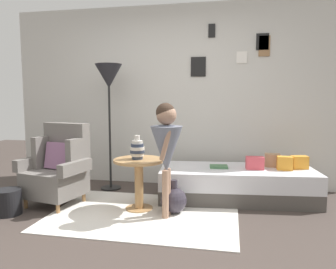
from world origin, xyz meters
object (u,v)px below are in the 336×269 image
Objects in this scene: floor_lamp at (109,82)px; demijohn_near at (174,200)px; armchair at (59,168)px; book_on_daybed at (219,167)px; side_table at (139,174)px; person_child at (166,144)px; daybed at (237,184)px; magazine_basket at (8,202)px; vase_striped at (137,149)px.

floor_lamp is 1.88m from demijohn_near.
armchair is 4.41× the size of book_on_daybed.
side_table is 2.67× the size of book_on_daybed.
book_on_daybed is at bearing 55.51° from person_child.
floor_lamp is at bearing 175.08° from daybed.
armchair is 0.56× the size of floor_lamp.
demijohn_near is at bearing 12.58° from magazine_basket.
person_child reaches higher than side_table.
floor_lamp reaches higher than vase_striped.
armchair is 0.79× the size of person_child.
demijohn_near is (-0.69, -0.65, -0.05)m from daybed.
side_table is (1.01, -0.02, -0.02)m from armchair.
armchair is 2.56× the size of demijohn_near.
demijohn_near is at bearing 67.48° from person_child.
vase_striped reaches higher than demijohn_near.
demijohn_near is 1.35× the size of magazine_basket.
book_on_daybed is (0.52, 0.76, -0.38)m from person_child.
magazine_basket is at bearing -157.09° from daybed.
vase_striped is (1.00, -0.03, 0.26)m from armchair.
demijohn_near is at bearing -136.92° from daybed.
side_table is at bearing 17.81° from magazine_basket.
daybed is 7.04× the size of magazine_basket.
vase_striped reaches higher than side_table.
magazine_basket is at bearing -155.50° from book_on_daybed.
demijohn_near is at bearing -5.85° from side_table.
person_child reaches higher than demijohn_near.
book_on_daybed is at bearing 16.46° from armchair.
person_child is (0.36, -0.17, 0.38)m from side_table.
daybed is 7.26× the size of vase_striped.
vase_striped is 1.26m from floor_lamp.
demijohn_near is at bearing -5.48° from vase_striped.
book_on_daybed is at bearing -174.67° from daybed.
vase_striped reaches higher than book_on_daybed.
vase_striped is at bearing 17.95° from magazine_basket.
armchair reaches higher than daybed.
daybed is at bearing 28.73° from side_table.
daybed is 1.27m from side_table.
magazine_basket is (-1.36, -0.44, -0.28)m from side_table.
vase_striped is at bearing -151.55° from daybed.
vase_striped is 1.52m from magazine_basket.
floor_lamp reaches higher than daybed.
daybed is 8.96× the size of book_on_daybed.
armchair is at bearing -163.54° from book_on_daybed.
daybed is 0.31m from book_on_daybed.
daybed is 1.23m from person_child.
book_on_daybed is at bearing 33.62° from side_table.
book_on_daybed is (0.89, 0.58, -0.28)m from vase_striped.
daybed is 2.68m from magazine_basket.
side_table reaches higher than magazine_basket.
person_child is at bearing -112.52° from demijohn_near.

